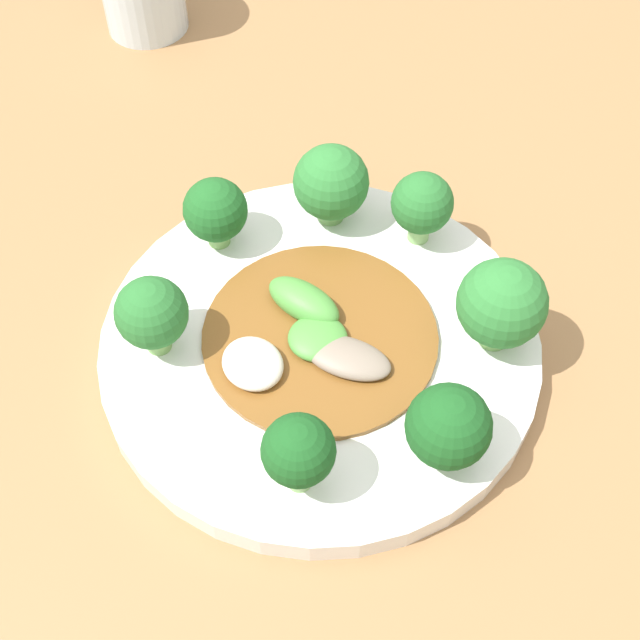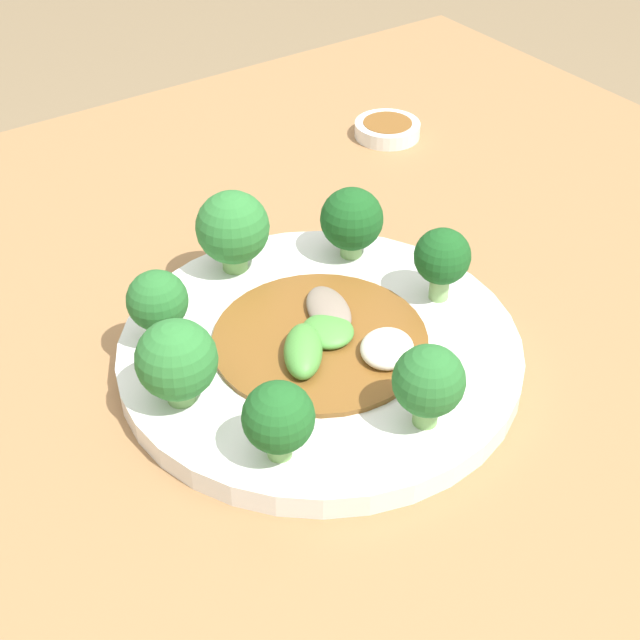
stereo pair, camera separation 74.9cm
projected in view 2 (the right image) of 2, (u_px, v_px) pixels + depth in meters
table at (315, 600)px, 0.92m from camera, size 1.03×0.90×0.74m
plate at (320, 351)px, 0.65m from camera, size 0.29×0.29×0.02m
broccoli_northwest at (157, 302)px, 0.62m from camera, size 0.04×0.04×0.06m
broccoli_west at (177, 361)px, 0.57m from camera, size 0.05×0.05×0.06m
broccoli_north at (233, 228)px, 0.69m from camera, size 0.06×0.06×0.07m
broccoli_northeast at (352, 220)px, 0.71m from camera, size 0.05×0.05×0.06m
broccoli_south at (429, 382)px, 0.56m from camera, size 0.05×0.05×0.06m
broccoli_southwest at (278, 418)px, 0.54m from camera, size 0.05×0.05×0.06m
broccoli_east at (442, 258)px, 0.66m from camera, size 0.04×0.04×0.06m
stirfry_center at (328, 338)px, 0.63m from camera, size 0.16×0.16×0.02m
sauce_dish at (387, 129)px, 0.92m from camera, size 0.07×0.07×0.02m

